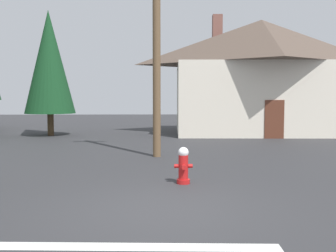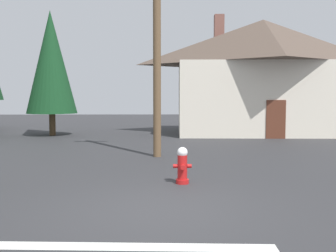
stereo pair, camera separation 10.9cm
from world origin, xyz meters
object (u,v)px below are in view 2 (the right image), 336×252
utility_pole (157,29)px  house (262,75)px  fire_hydrant (182,166)px  pine_tree_short_left (51,62)px

utility_pole → house: 11.12m
utility_pole → house: utility_pole is taller
fire_hydrant → pine_tree_short_left: size_ratio=0.13×
house → pine_tree_short_left: bearing=-173.6°
house → pine_tree_short_left: (-12.16, -1.37, 0.58)m
fire_hydrant → house: bearing=67.7°
house → pine_tree_short_left: size_ratio=1.59×
house → pine_tree_short_left: 12.25m
fire_hydrant → house: (5.55, 13.54, 3.04)m
fire_hydrant → house: house is taller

